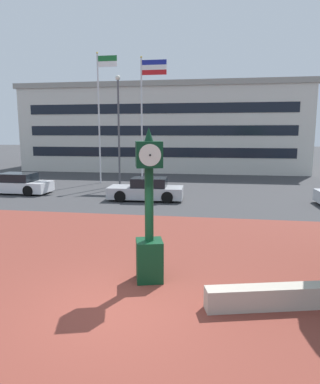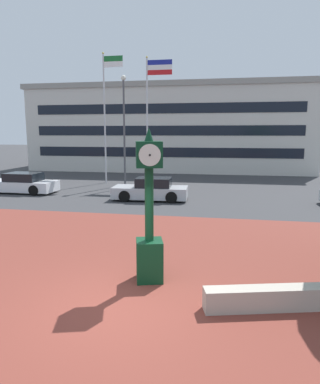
{
  "view_description": "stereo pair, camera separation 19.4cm",
  "coord_description": "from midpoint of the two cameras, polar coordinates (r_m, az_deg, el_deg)",
  "views": [
    {
      "loc": [
        2.11,
        -6.94,
        3.78
      ],
      "look_at": [
        0.75,
        1.56,
        2.34
      ],
      "focal_mm": 32.96,
      "sensor_mm": 36.0,
      "label": 1
    },
    {
      "loc": [
        2.3,
        -6.9,
        3.78
      ],
      "look_at": [
        0.75,
        1.56,
        2.34
      ],
      "focal_mm": 32.96,
      "sensor_mm": 36.0,
      "label": 2
    }
  ],
  "objects": [
    {
      "name": "car_street_far",
      "position": [
        24.22,
        -21.28,
        1.25
      ],
      "size": [
        4.59,
        1.95,
        1.28
      ],
      "rotation": [
        0.0,
        0.0,
        1.55
      ],
      "color": "silver",
      "rests_on": "ground"
    },
    {
      "name": "flagpole_primary",
      "position": [
        27.25,
        -8.51,
        13.0
      ],
      "size": [
        1.54,
        0.14,
        9.6
      ],
      "color": "silver",
      "rests_on": "ground"
    },
    {
      "name": "ground_plane",
      "position": [
        8.19,
        -6.77,
        -18.04
      ],
      "size": [
        200.0,
        200.0,
        0.0
      ],
      "primitive_type": "plane",
      "color": "#38383A"
    },
    {
      "name": "civic_building",
      "position": [
        40.4,
        2.49,
        10.2
      ],
      "size": [
        28.34,
        14.98,
        8.52
      ],
      "color": "beige",
      "rests_on": "ground"
    },
    {
      "name": "plaza_brick_paving",
      "position": [
        10.26,
        -2.81,
        -12.08
      ],
      "size": [
        44.0,
        12.72,
        0.01
      ],
      "primitive_type": "cube",
      "color": "brown",
      "rests_on": "ground"
    },
    {
      "name": "flagpole_secondary",
      "position": [
        26.37,
        -1.38,
        13.39
      ],
      "size": [
        1.9,
        0.14,
        9.2
      ],
      "color": "silver",
      "rests_on": "ground"
    },
    {
      "name": "car_street_mid",
      "position": [
        20.08,
        -1.19,
        0.32
      ],
      "size": [
        4.29,
        1.94,
        1.28
      ],
      "rotation": [
        0.0,
        0.0,
        1.61
      ],
      "color": "#B7BABF",
      "rests_on": "ground"
    },
    {
      "name": "street_clock",
      "position": [
        8.93,
        -1.13,
        -4.46
      ],
      "size": [
        0.82,
        0.82,
        3.92
      ],
      "rotation": [
        0.0,
        0.0,
        0.27
      ],
      "color": "#0C381E",
      "rests_on": "ground"
    },
    {
      "name": "street_lamp_post",
      "position": [
        25.73,
        -5.62,
        11.44
      ],
      "size": [
        0.36,
        0.36,
        7.78
      ],
      "color": "#4C4C51",
      "rests_on": "ground"
    },
    {
      "name": "planter_wall",
      "position": [
        8.38,
        19.07,
        -15.93
      ],
      "size": [
        3.2,
        1.19,
        0.5
      ],
      "primitive_type": "cube",
      "rotation": [
        0.0,
        0.0,
        0.25
      ],
      "color": "#ADA393",
      "rests_on": "ground"
    }
  ]
}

